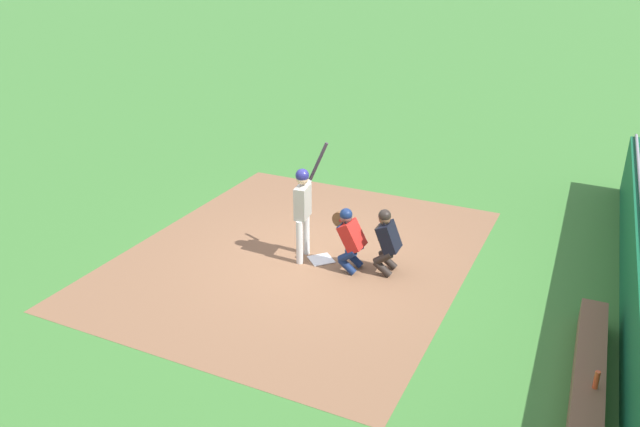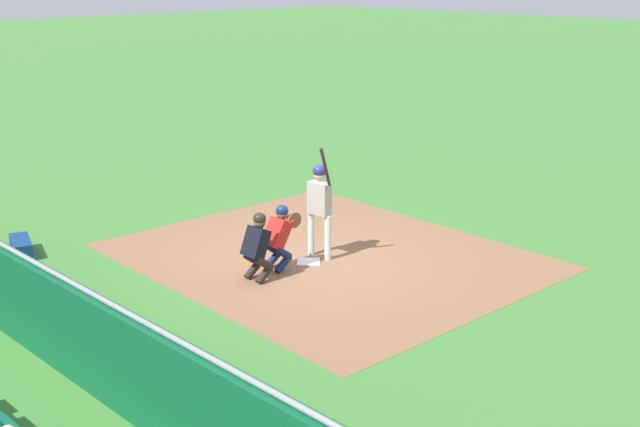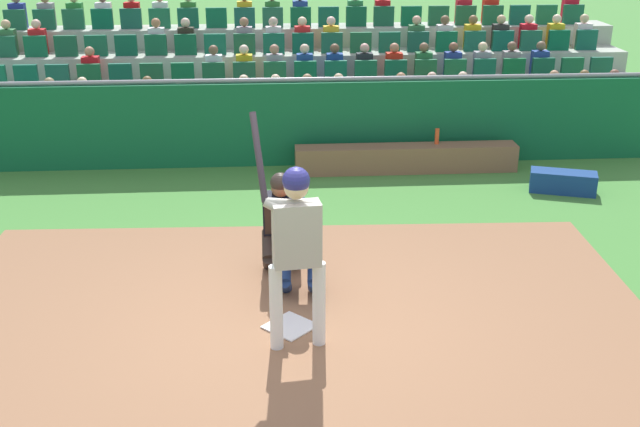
{
  "view_description": "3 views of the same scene",
  "coord_description": "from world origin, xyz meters",
  "px_view_note": "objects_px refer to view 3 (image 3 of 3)",
  "views": [
    {
      "loc": [
        -10.08,
        -4.4,
        5.8
      ],
      "look_at": [
        -0.4,
        -0.15,
        1.19
      ],
      "focal_mm": 35.31,
      "sensor_mm": 36.0,
      "label": 1
    },
    {
      "loc": [
        10.9,
        -10.24,
        5.48
      ],
      "look_at": [
        0.54,
        -0.21,
        1.15
      ],
      "focal_mm": 45.97,
      "sensor_mm": 36.0,
      "label": 2
    },
    {
      "loc": [
        0.19,
        7.07,
        4.1
      ],
      "look_at": [
        -0.34,
        -0.45,
        1.09
      ],
      "focal_mm": 43.54,
      "sensor_mm": 36.0,
      "label": 3
    }
  ],
  "objects_px": {
    "batter_at_plate": "(295,237)",
    "home_plate_umpire": "(281,218)",
    "water_bottle_on_bench": "(437,136)",
    "home_plate_marker": "(290,326)",
    "equipment_duffel_bag": "(563,182)",
    "dugout_bench": "(406,158)",
    "catcher_crouching": "(298,241)"
  },
  "relations": [
    {
      "from": "dugout_bench",
      "to": "water_bottle_on_bench",
      "type": "relative_size",
      "value": 14.18
    },
    {
      "from": "catcher_crouching",
      "to": "dugout_bench",
      "type": "bearing_deg",
      "value": -114.4
    },
    {
      "from": "catcher_crouching",
      "to": "water_bottle_on_bench",
      "type": "bearing_deg",
      "value": -119.38
    },
    {
      "from": "home_plate_marker",
      "to": "dugout_bench",
      "type": "relative_size",
      "value": 0.12
    },
    {
      "from": "home_plate_marker",
      "to": "equipment_duffel_bag",
      "type": "distance_m",
      "value": 5.75
    },
    {
      "from": "home_plate_marker",
      "to": "water_bottle_on_bench",
      "type": "relative_size",
      "value": 1.71
    },
    {
      "from": "catcher_crouching",
      "to": "dugout_bench",
      "type": "distance_m",
      "value": 4.78
    },
    {
      "from": "home_plate_umpire",
      "to": "catcher_crouching",
      "type": "bearing_deg",
      "value": 104.06
    },
    {
      "from": "home_plate_umpire",
      "to": "home_plate_marker",
      "type": "bearing_deg",
      "value": 92.24
    },
    {
      "from": "batter_at_plate",
      "to": "dugout_bench",
      "type": "xyz_separation_m",
      "value": [
        -2.03,
        -5.32,
        -0.96
      ]
    },
    {
      "from": "batter_at_plate",
      "to": "home_plate_umpire",
      "type": "xyz_separation_m",
      "value": [
        0.11,
        -1.66,
        -0.48
      ]
    },
    {
      "from": "dugout_bench",
      "to": "water_bottle_on_bench",
      "type": "xyz_separation_m",
      "value": [
        -0.51,
        -0.06,
        0.35
      ]
    },
    {
      "from": "batter_at_plate",
      "to": "catcher_crouching",
      "type": "xyz_separation_m",
      "value": [
        -0.06,
        -0.99,
        -0.47
      ]
    },
    {
      "from": "batter_at_plate",
      "to": "water_bottle_on_bench",
      "type": "relative_size",
      "value": 9.04
    },
    {
      "from": "dugout_bench",
      "to": "catcher_crouching",
      "type": "bearing_deg",
      "value": 65.6
    },
    {
      "from": "equipment_duffel_bag",
      "to": "batter_at_plate",
      "type": "bearing_deg",
      "value": 63.33
    },
    {
      "from": "home_plate_umpire",
      "to": "equipment_duffel_bag",
      "type": "distance_m",
      "value": 5.05
    },
    {
      "from": "home_plate_umpire",
      "to": "dugout_bench",
      "type": "height_order",
      "value": "home_plate_umpire"
    },
    {
      "from": "catcher_crouching",
      "to": "equipment_duffel_bag",
      "type": "relative_size",
      "value": 1.3
    },
    {
      "from": "water_bottle_on_bench",
      "to": "batter_at_plate",
      "type": "bearing_deg",
      "value": 64.75
    },
    {
      "from": "batter_at_plate",
      "to": "water_bottle_on_bench",
      "type": "xyz_separation_m",
      "value": [
        -2.54,
        -5.38,
        -0.61
      ]
    },
    {
      "from": "batter_at_plate",
      "to": "home_plate_umpire",
      "type": "height_order",
      "value": "batter_at_plate"
    },
    {
      "from": "catcher_crouching",
      "to": "home_plate_umpire",
      "type": "bearing_deg",
      "value": -75.94
    },
    {
      "from": "home_plate_marker",
      "to": "batter_at_plate",
      "type": "height_order",
      "value": "batter_at_plate"
    },
    {
      "from": "batter_at_plate",
      "to": "equipment_duffel_bag",
      "type": "relative_size",
      "value": 2.38
    },
    {
      "from": "water_bottle_on_bench",
      "to": "home_plate_marker",
      "type": "bearing_deg",
      "value": 62.72
    },
    {
      "from": "home_plate_umpire",
      "to": "water_bottle_on_bench",
      "type": "distance_m",
      "value": 4.57
    },
    {
      "from": "home_plate_marker",
      "to": "dugout_bench",
      "type": "xyz_separation_m",
      "value": [
        -2.08,
        -4.96,
        0.2
      ]
    },
    {
      "from": "home_plate_marker",
      "to": "dugout_bench",
      "type": "distance_m",
      "value": 5.39
    },
    {
      "from": "catcher_crouching",
      "to": "home_plate_marker",
      "type": "bearing_deg",
      "value": 79.43
    },
    {
      "from": "dugout_bench",
      "to": "equipment_duffel_bag",
      "type": "bearing_deg",
      "value": 152.44
    },
    {
      "from": "home_plate_marker",
      "to": "equipment_duffel_bag",
      "type": "xyz_separation_m",
      "value": [
        -4.3,
        -3.81,
        0.15
      ]
    }
  ]
}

